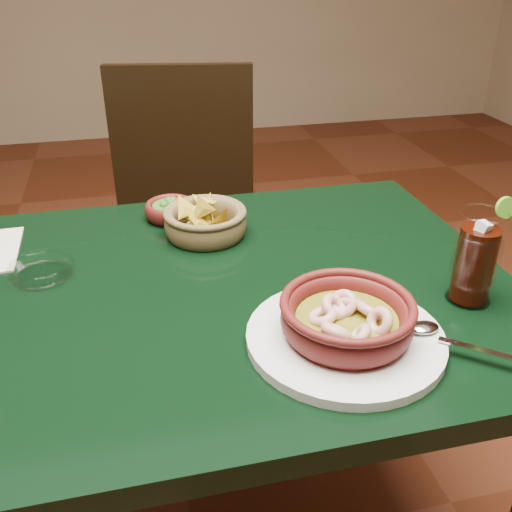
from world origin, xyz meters
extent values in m
cube|color=black|center=(0.00, 0.00, 0.73)|extent=(1.20, 0.80, 0.04)
cylinder|color=black|center=(0.54, 0.34, 0.35)|extent=(0.06, 0.06, 0.71)
cube|color=black|center=(0.08, 0.64, 0.48)|extent=(0.52, 0.52, 0.04)
cylinder|color=black|center=(-0.15, 0.48, 0.24)|extent=(0.04, 0.04, 0.48)
cylinder|color=black|center=(0.24, 0.42, 0.24)|extent=(0.04, 0.04, 0.48)
cylinder|color=black|center=(-0.08, 0.86, 0.24)|extent=(0.04, 0.04, 0.48)
cylinder|color=black|center=(0.30, 0.80, 0.24)|extent=(0.04, 0.04, 0.48)
cube|color=black|center=(0.11, 0.84, 0.74)|extent=(0.43, 0.11, 0.47)
cylinder|color=silver|center=(0.23, -0.21, 0.76)|extent=(0.30, 0.30, 0.02)
cylinder|color=#4B1210|center=(0.23, -0.21, 0.77)|extent=(0.18, 0.18, 0.01)
torus|color=#4B1210|center=(0.23, -0.21, 0.79)|extent=(0.22, 0.22, 0.04)
torus|color=#4B1210|center=(0.23, -0.21, 0.82)|extent=(0.20, 0.20, 0.01)
cylinder|color=#646116|center=(0.23, -0.21, 0.79)|extent=(0.15, 0.15, 0.01)
torus|color=#D4A394|center=(0.27, -0.21, 0.80)|extent=(0.05, 0.05, 0.05)
torus|color=#D4A394|center=(0.25, -0.18, 0.80)|extent=(0.06, 0.06, 0.05)
torus|color=#D4A394|center=(0.23, -0.19, 0.81)|extent=(0.05, 0.06, 0.05)
torus|color=#D4A394|center=(0.22, -0.19, 0.81)|extent=(0.05, 0.06, 0.05)
torus|color=#D4A394|center=(0.20, -0.20, 0.80)|extent=(0.06, 0.06, 0.03)
torus|color=#D4A394|center=(0.20, -0.24, 0.80)|extent=(0.05, 0.06, 0.05)
torus|color=#D4A394|center=(0.23, -0.26, 0.80)|extent=(0.06, 0.05, 0.05)
torus|color=#D4A394|center=(0.27, -0.24, 0.80)|extent=(0.04, 0.05, 0.05)
cube|color=silver|center=(0.41, -0.30, 0.77)|extent=(0.10, 0.09, 0.00)
ellipsoid|color=silver|center=(0.35, -0.23, 0.77)|extent=(0.05, 0.03, 0.01)
cylinder|color=brown|center=(0.09, 0.20, 0.75)|extent=(0.14, 0.14, 0.01)
torus|color=brown|center=(0.09, 0.20, 0.78)|extent=(0.20, 0.20, 0.06)
torus|color=brown|center=(0.09, 0.20, 0.80)|extent=(0.17, 0.17, 0.01)
cone|color=gold|center=(0.09, 0.24, 0.78)|extent=(0.03, 0.09, 0.08)
cone|color=gold|center=(0.11, 0.18, 0.79)|extent=(0.08, 0.05, 0.07)
cone|color=gold|center=(0.09, 0.20, 0.81)|extent=(0.08, 0.07, 0.06)
cone|color=gold|center=(0.06, 0.17, 0.81)|extent=(0.05, 0.06, 0.06)
cone|color=gold|center=(0.05, 0.19, 0.79)|extent=(0.05, 0.07, 0.06)
cone|color=gold|center=(0.08, 0.20, 0.79)|extent=(0.08, 0.07, 0.05)
cone|color=gold|center=(0.07, 0.23, 0.78)|extent=(0.05, 0.08, 0.08)
cone|color=gold|center=(0.05, 0.20, 0.82)|extent=(0.08, 0.06, 0.05)
cone|color=gold|center=(0.09, 0.23, 0.81)|extent=(0.05, 0.09, 0.07)
cone|color=gold|center=(0.06, 0.19, 0.80)|extent=(0.09, 0.06, 0.07)
cone|color=gold|center=(0.08, 0.18, 0.82)|extent=(0.07, 0.03, 0.07)
cone|color=gold|center=(0.06, 0.23, 0.79)|extent=(0.06, 0.07, 0.07)
cone|color=gold|center=(0.09, 0.20, 0.82)|extent=(0.08, 0.07, 0.05)
cone|color=gold|center=(0.08, 0.24, 0.81)|extent=(0.06, 0.09, 0.07)
cone|color=gold|center=(0.10, 0.18, 0.78)|extent=(0.09, 0.07, 0.06)
cone|color=gold|center=(0.07, 0.21, 0.79)|extent=(0.05, 0.08, 0.07)
cone|color=gold|center=(0.10, 0.18, 0.78)|extent=(0.03, 0.08, 0.08)
cone|color=gold|center=(0.08, 0.20, 0.82)|extent=(0.08, 0.07, 0.05)
cone|color=gold|center=(0.07, 0.16, 0.80)|extent=(0.07, 0.07, 0.06)
cone|color=gold|center=(0.09, 0.20, 0.80)|extent=(0.09, 0.05, 0.08)
cylinder|color=#4B1210|center=(0.02, 0.30, 0.75)|extent=(0.09, 0.09, 0.01)
torus|color=#4B1210|center=(0.02, 0.30, 0.77)|extent=(0.13, 0.13, 0.04)
cylinder|color=#245314|center=(0.02, 0.30, 0.78)|extent=(0.08, 0.08, 0.01)
sphere|color=#245314|center=(0.01, 0.30, 0.78)|extent=(0.02, 0.02, 0.02)
sphere|color=#245314|center=(0.03, 0.30, 0.78)|extent=(0.02, 0.02, 0.02)
sphere|color=#245314|center=(0.03, 0.31, 0.78)|extent=(0.02, 0.02, 0.02)
sphere|color=#245314|center=(0.02, 0.32, 0.78)|extent=(0.02, 0.02, 0.02)
sphere|color=#245314|center=(0.03, 0.30, 0.78)|extent=(0.02, 0.02, 0.02)
cylinder|color=white|center=(0.48, -0.14, 0.75)|extent=(0.07, 0.07, 0.01)
torus|color=white|center=(0.48, -0.14, 0.83)|extent=(0.16, 0.16, 0.09)
cylinder|color=black|center=(0.48, -0.14, 0.82)|extent=(0.06, 0.06, 0.13)
cube|color=silver|center=(0.48, -0.13, 0.88)|extent=(0.03, 0.03, 0.02)
cube|color=silver|center=(0.48, -0.14, 0.86)|extent=(0.03, 0.02, 0.02)
cube|color=silver|center=(0.48, -0.14, 0.86)|extent=(0.02, 0.02, 0.03)
cube|color=silver|center=(0.48, -0.15, 0.87)|extent=(0.03, 0.03, 0.03)
cube|color=silver|center=(0.48, -0.15, 0.89)|extent=(0.03, 0.03, 0.02)
torus|color=white|center=(0.48, -0.14, 0.91)|extent=(0.08, 0.08, 0.00)
cylinder|color=#57A923|center=(0.51, -0.14, 0.92)|extent=(0.03, 0.01, 0.04)
cylinder|color=white|center=(-0.23, 0.10, 0.75)|extent=(0.10, 0.10, 0.01)
torus|color=white|center=(-0.23, 0.10, 0.77)|extent=(0.13, 0.13, 0.03)
camera|label=1|loc=(-0.06, -0.85, 1.28)|focal=40.00mm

